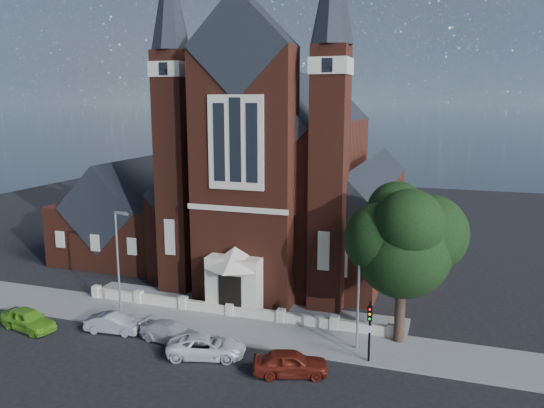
# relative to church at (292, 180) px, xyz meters

# --- Properties ---
(ground) EXTENTS (120.00, 120.00, 0.00)m
(ground) POSITION_rel_church_xyz_m (0.00, -7.94, -8.19)
(ground) COLOR black
(ground) RESTS_ON ground
(pavement_strip) EXTENTS (60.00, 5.00, 0.12)m
(pavement_strip) POSITION_rel_church_xyz_m (0.00, -18.44, -8.19)
(pavement_strip) COLOR slate
(pavement_strip) RESTS_ON ground
(forecourt_paving) EXTENTS (26.00, 3.00, 0.14)m
(forecourt_paving) POSITION_rel_church_xyz_m (0.00, -14.44, -8.19)
(forecourt_paving) COLOR slate
(forecourt_paving) RESTS_ON ground
(forecourt_wall) EXTENTS (24.00, 0.40, 0.90)m
(forecourt_wall) POSITION_rel_church_xyz_m (0.00, -16.44, -8.19)
(forecourt_wall) COLOR beige
(forecourt_wall) RESTS_ON ground
(church) EXTENTS (20.01, 34.90, 29.20)m
(church) POSITION_rel_church_xyz_m (0.00, 0.00, 0.00)
(church) COLOR #552316
(church) RESTS_ON ground
(parish_hall) EXTENTS (12.00, 12.20, 10.24)m
(parish_hall) POSITION_rel_church_xyz_m (-16.00, -4.94, -4.17)
(parish_hall) COLOR #552316
(parish_hall) RESTS_ON ground
(street_tree) EXTENTS (6.40, 6.60, 10.70)m
(street_tree) POSITION_rel_church_xyz_m (12.60, -17.23, -1.23)
(street_tree) COLOR black
(street_tree) RESTS_ON ground
(street_lamp_left) EXTENTS (1.16, 0.22, 8.09)m
(street_lamp_left) POSITION_rel_church_xyz_m (-7.91, -18.94, -3.59)
(street_lamp_left) COLOR gray
(street_lamp_left) RESTS_ON ground
(street_lamp_right) EXTENTS (1.16, 0.22, 8.09)m
(street_lamp_right) POSITION_rel_church_xyz_m (10.09, -18.94, -3.59)
(street_lamp_right) COLOR gray
(street_lamp_right) RESTS_ON ground
(traffic_signal) EXTENTS (0.28, 0.42, 4.00)m
(traffic_signal) POSITION_rel_church_xyz_m (11.00, -20.52, -5.60)
(traffic_signal) COLOR black
(traffic_signal) RESTS_ON ground
(car_lime_van) EXTENTS (4.80, 2.74, 1.54)m
(car_lime_van) POSITION_rel_church_xyz_m (-12.70, -23.24, -7.42)
(car_lime_van) COLOR #67B323
(car_lime_van) RESTS_ON ground
(car_silver_a) EXTENTS (4.13, 1.84, 1.32)m
(car_silver_a) POSITION_rel_church_xyz_m (-6.68, -21.70, -7.53)
(car_silver_a) COLOR gray
(car_silver_a) RESTS_ON ground
(car_silver_b) EXTENTS (4.77, 2.46, 1.32)m
(car_silver_b) POSITION_rel_church_xyz_m (-2.12, -21.71, -7.52)
(car_silver_b) COLOR #B2B4BA
(car_silver_b) RESTS_ON ground
(car_white_suv) EXTENTS (5.41, 3.53, 1.39)m
(car_white_suv) POSITION_rel_church_xyz_m (1.09, -22.93, -7.49)
(car_white_suv) COLOR white
(car_white_suv) RESTS_ON ground
(car_dark_red) EXTENTS (4.83, 3.09, 1.53)m
(car_dark_red) POSITION_rel_church_xyz_m (6.82, -23.45, -7.42)
(car_dark_red) COLOR maroon
(car_dark_red) RESTS_ON ground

